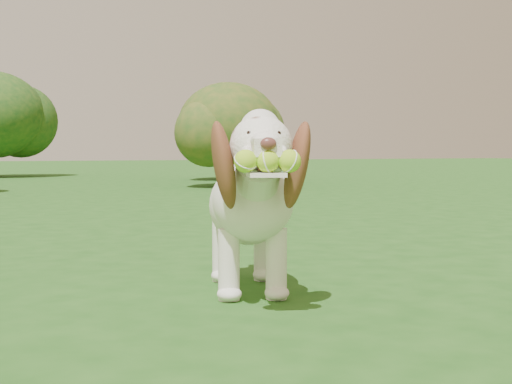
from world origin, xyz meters
name	(u,v)px	position (x,y,z in m)	size (l,w,h in m)	color
ground	(171,296)	(0.00, 0.00, 0.00)	(80.00, 80.00, 0.00)	#1E4F16
dog	(250,199)	(0.32, -0.10, 0.40)	(0.64, 1.15, 0.76)	white
shrub_f	(226,126)	(4.84, 10.76, 1.11)	(1.82, 1.82, 1.88)	#382314
shrub_d	(228,125)	(3.76, 8.13, 1.02)	(1.68, 1.68, 1.74)	#382314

